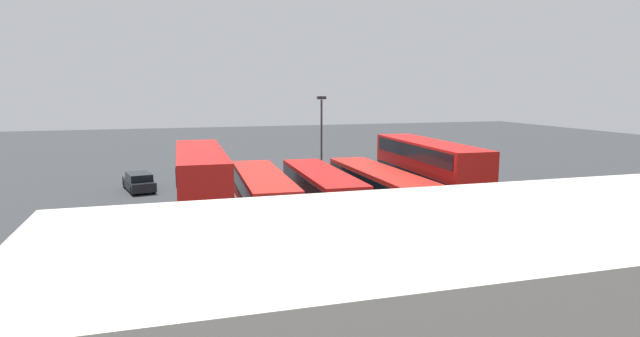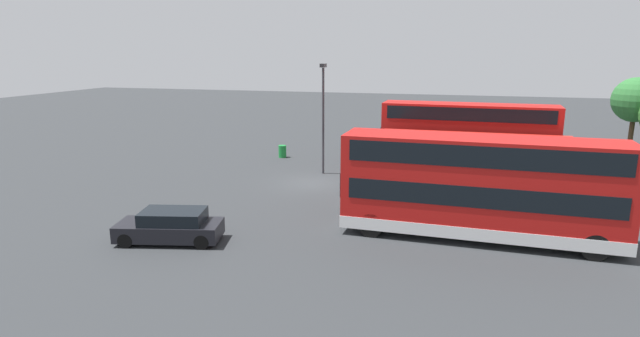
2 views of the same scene
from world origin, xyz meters
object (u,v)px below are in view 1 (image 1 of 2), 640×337
bus_double_decker_near_end (428,174)px  car_hatchback_silver (139,182)px  bus_double_decker_fifth (201,187)px  bus_single_deck_fourth (263,195)px  waste_bin_yellow (352,171)px  bus_single_deck_second (378,190)px  bus_single_deck_third (321,192)px  lamp_post_tall (322,134)px

bus_double_decker_near_end → car_hatchback_silver: bus_double_decker_near_end is taller
bus_double_decker_fifth → car_hatchback_silver: (3.94, -12.86, -1.75)m
bus_single_deck_fourth → car_hatchback_silver: bearing=-58.5°
bus_double_decker_near_end → waste_bin_yellow: size_ratio=12.67×
bus_double_decker_near_end → bus_single_deck_fourth: bearing=-0.7°
bus_double_decker_fifth → bus_single_deck_second: bearing=-179.8°
bus_double_decker_near_end → bus_single_deck_second: bearing=5.8°
bus_single_deck_second → bus_single_deck_third: same height
bus_double_decker_fifth → lamp_post_tall: 14.16m
bus_single_deck_fourth → waste_bin_yellow: size_ratio=12.52×
bus_double_decker_near_end → bus_double_decker_fifth: same height
bus_single_deck_second → bus_single_deck_third: bearing=-7.1°
lamp_post_tall → waste_bin_yellow: (-4.31, -4.46, -3.86)m
bus_single_deck_third → bus_single_deck_fourth: 3.64m
bus_single_deck_second → car_hatchback_silver: bearing=-40.9°
bus_double_decker_near_end → car_hatchback_silver: (18.43, -12.45, -1.75)m
bus_single_deck_second → waste_bin_yellow: 14.68m
bus_single_deck_fourth → waste_bin_yellow: (-10.79, -13.69, -1.15)m
waste_bin_yellow → lamp_post_tall: bearing=46.0°
bus_single_deck_second → car_hatchback_silver: 19.59m
bus_double_decker_near_end → bus_single_deck_third: size_ratio=1.06×
bus_single_deck_third → waste_bin_yellow: (-7.15, -13.75, -1.15)m
bus_single_deck_third → bus_double_decker_near_end: bearing=179.4°
bus_single_deck_second → car_hatchback_silver: bus_single_deck_second is taller
waste_bin_yellow → bus_single_deck_second: bearing=76.0°
lamp_post_tall → bus_double_decker_fifth: bearing=44.1°
bus_single_deck_third → lamp_post_tall: size_ratio=1.54×
bus_double_decker_fifth → waste_bin_yellow: 20.33m
car_hatchback_silver → lamp_post_tall: lamp_post_tall is taller
bus_double_decker_fifth → lamp_post_tall: size_ratio=1.63×
bus_single_deck_second → bus_single_deck_fourth: 7.26m
bus_single_deck_fourth → car_hatchback_silver: 14.47m
bus_single_deck_second → bus_double_decker_near_end: bearing=-174.2°
car_hatchback_silver → bus_single_deck_second: bearing=139.1°
bus_single_deck_third → lamp_post_tall: lamp_post_tall is taller
bus_single_deck_third → lamp_post_tall: (-2.85, -9.29, 2.72)m
bus_double_decker_fifth → bus_single_deck_fourth: bearing=-171.4°
bus_double_decker_near_end → bus_single_deck_fourth: bus_double_decker_near_end is taller
bus_single_deck_second → bus_double_decker_fifth: bus_double_decker_fifth is taller
waste_bin_yellow → bus_double_decker_near_end: bearing=90.4°
bus_single_deck_fourth → car_hatchback_silver: bus_single_deck_fourth is taller
bus_single_deck_second → car_hatchback_silver: size_ratio=2.50×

